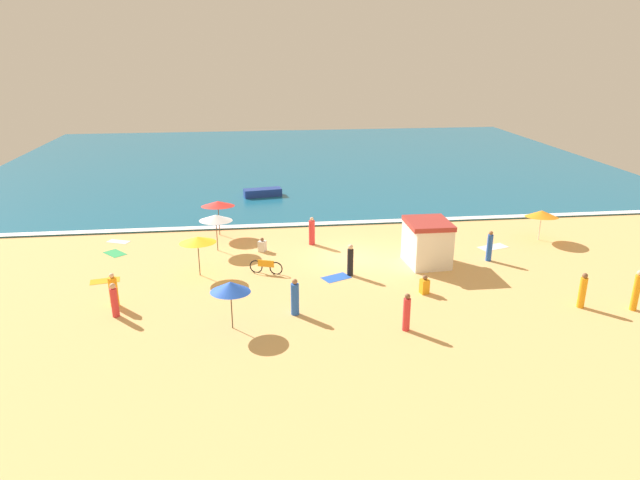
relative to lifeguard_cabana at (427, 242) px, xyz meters
name	(u,v)px	position (x,y,z in m)	size (l,w,h in m)	color
ground_plane	(349,258)	(-4.03, 1.48, -1.26)	(60.00, 60.00, 0.00)	#E5B26B
ocean_water	(303,161)	(-4.03, 29.48, -1.21)	(60.00, 44.00, 0.10)	#196084
wave_breaker_foam	(333,223)	(-4.03, 7.78, -1.15)	(57.00, 0.70, 0.01)	white
lifeguard_cabana	(427,242)	(0.00, 0.00, 0.00)	(2.27, 2.60, 2.48)	white
beach_umbrella_0	(230,287)	(-10.38, -6.20, 0.66)	(2.39, 2.40, 2.18)	#4C3823
beach_umbrella_1	(216,218)	(-11.48, 3.57, 0.75)	(2.70, 2.70, 2.22)	#4C3823
beach_umbrella_2	(218,204)	(-11.50, 6.45, 0.80)	(2.23, 2.25, 2.29)	#4C3823
beach_umbrella_3	(198,240)	(-12.22, -0.13, 0.71)	(2.32, 2.33, 2.17)	#4C3823
beach_umbrella_4	(542,214)	(8.13, 3.10, 0.42)	(2.26, 2.29, 1.98)	silver
parked_bicycle	(266,267)	(-8.77, -0.28, -0.88)	(1.73, 0.67, 0.76)	black
beachgoer_0	(425,285)	(-1.23, -3.75, -0.84)	(0.45, 0.45, 0.95)	orange
beachgoer_1	(407,313)	(-3.10, -7.27, -0.46)	(0.34, 0.34, 1.68)	red
beachgoer_2	(114,291)	(-15.82, -3.38, -0.51)	(0.56, 0.56, 1.63)	orange
beachgoer_3	(114,301)	(-15.54, -4.48, -0.49)	(0.44, 0.44, 1.60)	red
beachgoer_4	(312,232)	(-5.88, 3.97, -0.46)	(0.47, 0.47, 1.71)	red
beachgoer_5	(490,247)	(3.62, 0.08, -0.43)	(0.43, 0.43, 1.74)	blue
beachgoer_6	(636,291)	(7.67, -6.65, -0.32)	(0.36, 0.36, 1.94)	orange
beachgoer_7	(582,291)	(5.44, -6.09, -0.45)	(0.35, 0.35, 1.69)	orange
beachgoer_8	(295,298)	(-7.63, -5.23, -0.46)	(0.52, 0.52, 1.71)	blue
beachgoer_9	(350,260)	(-4.41, -1.07, -0.43)	(0.45, 0.45, 1.70)	black
beachgoer_10	(262,246)	(-8.89, 3.13, -0.91)	(0.55, 0.55, 0.83)	white
beach_towel_0	(336,278)	(-5.19, -1.33, -1.25)	(1.65, 1.38, 0.01)	blue
beach_towel_1	(118,242)	(-17.62, 5.87, -1.25)	(1.50, 1.08, 0.01)	white
beach_towel_2	(493,247)	(4.79, 2.14, -1.25)	(1.96, 1.35, 0.01)	white
beach_towel_3	(105,281)	(-16.99, -0.31, -1.25)	(1.54, 0.98, 0.01)	orange
beach_towel_4	(115,253)	(-17.37, 3.77, -1.25)	(1.52, 1.58, 0.01)	green
small_boat_0	(263,192)	(-8.55, 15.46, -0.86)	(3.06, 1.49, 0.60)	navy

